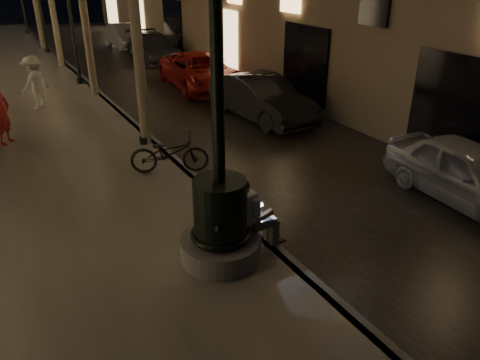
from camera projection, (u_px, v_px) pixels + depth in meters
ground at (95, 92)px, 18.90m from camera, size 120.00×120.00×0.00m
cobble_lane at (164, 83)px, 20.23m from camera, size 6.00×45.00×0.02m
curb_strip at (94, 90)px, 18.86m from camera, size 0.25×45.00×0.20m
fountain_lamppost at (220, 207)px, 7.74m from camera, size 1.40×1.40×5.21m
seated_man_laptop at (252, 213)px, 8.13m from camera, size 1.03×0.35×1.40m
lamp_curb_a at (134, 32)px, 11.88m from camera, size 0.36×0.36×4.81m
lamp_curb_b at (69, 6)px, 18.15m from camera, size 0.36×0.36×4.81m
car_front at (469, 174)px, 10.19m from camera, size 1.84×4.09×1.36m
car_second at (261, 98)px, 15.49m from camera, size 1.83×4.50×1.45m
car_third at (201, 71)px, 19.14m from camera, size 2.76×5.27×1.42m
car_rear at (153, 47)px, 24.34m from camera, size 2.18×4.85×1.38m
car_fifth at (125, 36)px, 27.95m from camera, size 1.51×4.19×1.37m
pedestrian_red at (1, 113)px, 12.83m from camera, size 0.72×0.76×1.75m
pedestrian_white at (35, 83)px, 15.80m from camera, size 1.34×1.24×1.81m
bicycle at (169, 153)px, 11.22m from camera, size 1.98×1.39×0.99m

